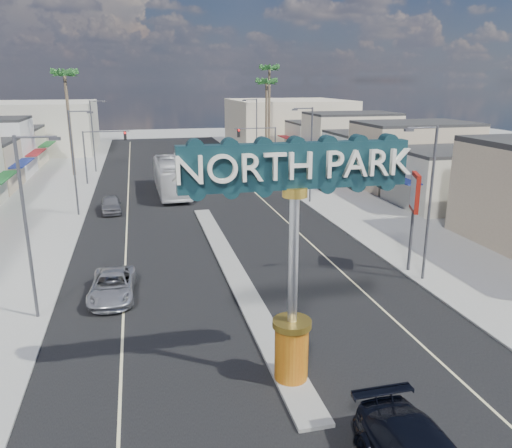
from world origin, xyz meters
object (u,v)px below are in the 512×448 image
streetlight_r_far (255,129)px  palm_left_far (65,79)px  streetlight_r_near (428,197)px  streetlight_l_far (94,132)px  gateway_sign (294,237)px  streetlight_l_near (29,220)px  city_bus (171,177)px  traffic_signal_left (101,146)px  car_parked_left (111,204)px  streetlight_r_mid (310,150)px  palm_right_far (269,73)px  suv_left (113,286)px  palm_right_mid (267,86)px  streetlight_l_mid (75,158)px  traffic_signal_right (261,142)px  bank_pylon_sign (414,198)px

streetlight_r_far → palm_left_far: palm_left_far is taller
streetlight_r_near → palm_left_far: size_ratio=0.69×
streetlight_l_far → streetlight_r_near: same height
gateway_sign → streetlight_r_far: gateway_sign is taller
streetlight_l_near → city_bus: bearing=73.0°
traffic_signal_left → car_parked_left: (1.31, -13.27, -3.54)m
traffic_signal_left → streetlight_r_near: size_ratio=0.67×
streetlight_r_mid → palm_right_far: size_ratio=0.64×
streetlight_r_far → car_parked_left: (-18.30, -21.28, -4.33)m
streetlight_l_near → suv_left: 5.78m
streetlight_r_far → city_bus: size_ratio=0.73×
streetlight_l_near → palm_right_mid: 51.92m
palm_right_far → streetlight_l_near: bearing=-116.1°
streetlight_l_far → streetlight_r_mid: size_ratio=1.00×
streetlight_r_far → streetlight_l_mid: bearing=-133.5°
streetlight_r_far → palm_left_far: size_ratio=0.69×
traffic_signal_right → palm_right_far: (5.82, 18.01, 8.11)m
streetlight_r_near → palm_right_far: (4.57, 52.00, 7.32)m
palm_right_mid → city_bus: (-15.01, -18.53, -8.88)m
streetlight_l_near → suv_left: size_ratio=1.80×
streetlight_r_far → traffic_signal_right: bearing=-98.9°
streetlight_r_far → palm_right_mid: palm_right_mid is taller
traffic_signal_left → streetlight_l_near: size_ratio=0.67×
palm_right_mid → gateway_sign: bearing=-103.5°
palm_right_mid → city_bus: size_ratio=0.98×
streetlight_r_mid → palm_left_far: (-23.43, 20.00, 6.43)m
traffic_signal_right → city_bus: traffic_signal_right is taller
streetlight_l_far → car_parked_left: (2.56, -21.28, -4.33)m
city_bus → gateway_sign: bearing=-87.7°
traffic_signal_left → palm_right_mid: (22.18, 12.01, 6.33)m
streetlight_r_near → car_parked_left: bearing=131.5°
gateway_sign → traffic_signal_left: 43.04m
streetlight_l_mid → car_parked_left: bearing=15.7°
streetlight_l_mid → streetlight_r_mid: bearing=0.0°
gateway_sign → palm_right_far: palm_right_far is taller
palm_left_far → streetlight_l_near: bearing=-86.3°
streetlight_l_mid → streetlight_l_far: (0.00, 22.00, 0.00)m
city_bus → palm_right_mid: bearing=50.0°
car_parked_left → palm_right_mid: bearing=46.8°
bank_pylon_sign → gateway_sign: bearing=-116.7°
gateway_sign → palm_right_far: (15.00, 60.02, 6.46)m
bank_pylon_sign → car_parked_left: bearing=154.8°
bank_pylon_sign → streetlight_r_mid: bearing=111.4°
traffic_signal_left → car_parked_left: 13.80m
streetlight_r_mid → city_bus: 14.90m
palm_left_far → palm_right_far: (28.00, 12.00, 0.89)m
palm_right_far → city_bus: 31.70m
streetlight_r_mid → city_bus: (-12.45, 7.47, -3.34)m
traffic_signal_left → bank_pylon_sign: bearing=-58.8°
traffic_signal_left → streetlight_l_mid: size_ratio=0.67×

